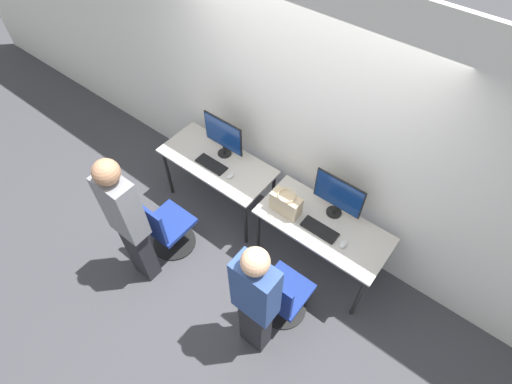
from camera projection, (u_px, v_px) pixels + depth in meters
ground_plane at (249, 249)px, 4.53m from camera, size 20.00×20.00×0.00m
wall_back at (295, 120)px, 3.80m from camera, size 12.00×0.05×2.80m
desk_left at (217, 166)px, 4.42m from camera, size 1.30×0.60×0.76m
monitor_left at (223, 135)px, 4.21m from camera, size 0.50×0.15×0.48m
keyboard_left at (211, 164)px, 4.30m from camera, size 0.36×0.14×0.02m
mouse_left at (230, 176)px, 4.19m from camera, size 0.06×0.09×0.03m
office_chair_left at (166, 229)px, 4.28m from camera, size 0.48×0.48×0.86m
person_left at (127, 220)px, 3.63m from camera, size 0.36×0.22×1.71m
desk_right at (323, 230)px, 3.89m from camera, size 1.30×0.60×0.76m
monitor_right at (338, 195)px, 3.70m from camera, size 0.50×0.15×0.48m
keyboard_right at (320, 229)px, 3.77m from camera, size 0.36×0.14×0.02m
mouse_right at (343, 244)px, 3.66m from camera, size 0.06×0.09×0.03m
office_chair_right at (281, 297)px, 3.80m from camera, size 0.48×0.48×0.86m
person_right at (255, 300)px, 3.21m from camera, size 0.36×0.21×1.62m
handbag at (286, 203)px, 3.84m from camera, size 0.30×0.18×0.25m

